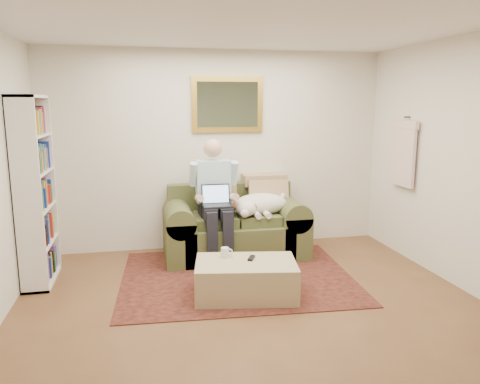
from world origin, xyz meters
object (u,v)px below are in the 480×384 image
object	(u,v)px
bookshelf	(35,191)
sofa	(235,232)
sleeping_dog	(261,204)
ottoman	(246,279)
seated_man	(216,202)
coffee_mug	(225,252)
laptop	(217,200)

from	to	relation	value
bookshelf	sofa	bearing A→B (deg)	10.59
sleeping_dog	ottoman	distance (m)	1.39
seated_man	sleeping_dog	bearing A→B (deg)	7.13
sleeping_dog	ottoman	size ratio (longest dim) A/B	0.73
seated_man	sleeping_dog	world-z (taller)	seated_man
coffee_mug	ottoman	bearing A→B (deg)	-46.10
seated_man	ottoman	size ratio (longest dim) A/B	1.49
laptop	coffee_mug	world-z (taller)	laptop
ottoman	coffee_mug	size ratio (longest dim) A/B	9.97
sofa	bookshelf	bearing A→B (deg)	-169.41
ottoman	bookshelf	xyz separation A→B (m)	(-2.10, 0.88, 0.82)
sleeping_dog	coffee_mug	bearing A→B (deg)	-121.96
ottoman	coffee_mug	xyz separation A→B (m)	(-0.18, 0.19, 0.23)
ottoman	coffee_mug	distance (m)	0.35
seated_man	bookshelf	distance (m)	2.01
ottoman	seated_man	bearing A→B (deg)	96.01
seated_man	sleeping_dog	size ratio (longest dim) A/B	2.04
seated_man	sofa	bearing A→B (deg)	31.45
sleeping_dog	bookshelf	bearing A→B (deg)	-172.65
coffee_mug	bookshelf	bearing A→B (deg)	160.02
sofa	laptop	size ratio (longest dim) A/B	5.15
sofa	bookshelf	xyz separation A→B (m)	(-2.24, -0.42, 0.69)
sofa	coffee_mug	distance (m)	1.17
laptop	coffee_mug	size ratio (longest dim) A/B	3.43
seated_man	laptop	world-z (taller)	seated_man
sleeping_dog	coffee_mug	size ratio (longest dim) A/B	7.28
sofa	laptop	xyz separation A→B (m)	(-0.27, -0.23, 0.47)
sofa	ottoman	bearing A→B (deg)	-96.35
sleeping_dog	laptop	bearing A→B (deg)	-166.36
coffee_mug	bookshelf	xyz separation A→B (m)	(-1.92, 0.70, 0.59)
sleeping_dog	seated_man	bearing A→B (deg)	-172.87
sleeping_dog	bookshelf	world-z (taller)	bookshelf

